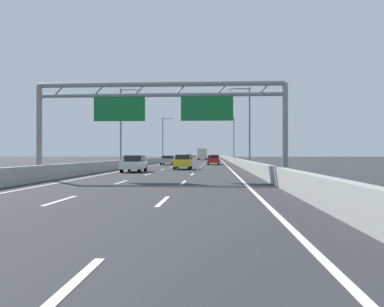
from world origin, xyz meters
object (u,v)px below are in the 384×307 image
Objects in this scene: sign_gantry at (161,105)px; silver_car at (168,160)px; streetlamp_right_far at (233,136)px; black_car at (189,157)px; streetlamp_left_mid at (123,123)px; yellow_car at (183,162)px; streetlamp_right_mid at (248,122)px; streetlamp_left_far at (164,137)px; green_car at (181,158)px; blue_car at (215,157)px; box_truck at (202,154)px; white_car at (134,163)px; red_car at (213,160)px.

sign_gantry reaches higher than silver_car.
streetlamp_right_far is 28.46m from black_car.
streetlamp_left_mid reaches higher than yellow_car.
streetlamp_right_mid is 2.18× the size of yellow_car.
streetlamp_left_far is at bearing 180.00° from streetlamp_right_far.
streetlamp_right_mid reaches higher than green_car.
sign_gantry reaches higher than blue_car.
streetlamp_left_mid is 61.93m from box_truck.
streetlamp_left_far is 1.18× the size of box_truck.
streetlamp_right_mid is 2.17× the size of blue_car.
black_car is 52.26m from silver_car.
sign_gantry is 22.56m from streetlamp_right_mid.
white_car is at bearing -120.50° from yellow_car.
streetlamp_right_mid is at bearing 70.79° from sign_gantry.
yellow_car is (0.17, 16.26, -4.03)m from sign_gantry.
silver_car is (-10.90, 12.17, -4.67)m from streetlamp_right_mid.
sign_gantry is at bearing -97.05° from streetlamp_right_far.
box_truck is (3.92, -3.09, 0.92)m from black_car.
streetlamp_left_mid is 2.29× the size of silver_car.
streetlamp_right_far is 12.23m from green_car.
box_truck is at bearing 93.76° from red_car.
white_car is (0.04, -76.09, 0.02)m from black_car.
black_car is at bearing 141.75° from box_truck.
box_truck reaches higher than green_car.
yellow_car reaches higher than blue_car.
yellow_car is at bearing 89.40° from sign_gantry.
streetlamp_left_far is 50.69m from white_car.
blue_car is 3.72m from box_truck.
blue_car is 65.15m from yellow_car.
streetlamp_right_far is 1.18× the size of box_truck.
streetlamp_left_mid is 10.28m from yellow_car.
streetlamp_left_far is 2.32× the size of red_car.
white_car is 1.02× the size of red_car.
sign_gantry is at bearing -68.86° from white_car.
silver_car is (-3.47, 33.46, -4.10)m from sign_gantry.
blue_car is 72.05m from white_car.
sign_gantry is at bearing -90.60° from yellow_car.
streetlamp_right_far is at bearing -79.61° from blue_car.
streetlamp_right_mid is 2.13× the size of black_car.
streetlamp_left_far reaches higher than box_truck.
streetlamp_left_far is 26.43m from black_car.
silver_car is (0.29, -52.26, -0.03)m from black_car.
silver_car is at bearing 101.97° from yellow_car.
white_car is at bearing -133.72° from streetlamp_right_mid.
streetlamp_left_far is at bearing 90.00° from streetlamp_left_mid.
white_car is at bearing -102.49° from streetlamp_right_far.
black_car is 52.17m from red_car.
black_car is (-11.19, 25.75, -4.64)m from streetlamp_right_far.
white_car is 50.79m from green_car.
streetlamp_left_mid is at bearing -95.30° from green_car.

